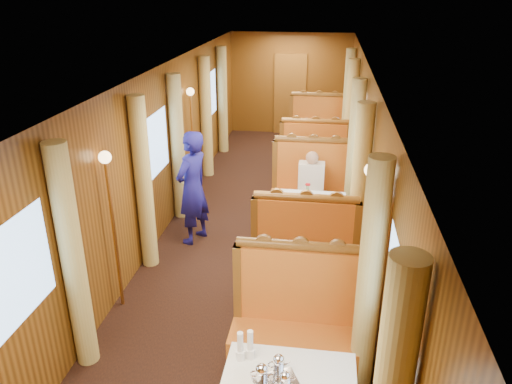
% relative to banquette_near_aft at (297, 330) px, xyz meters
% --- Properties ---
extents(floor, '(3.00, 12.00, 0.01)m').
position_rel_banquette_near_aft_xyz_m(floor, '(-0.75, 2.49, -0.42)').
color(floor, black).
rests_on(floor, ground).
extents(ceiling, '(3.00, 12.00, 0.01)m').
position_rel_banquette_near_aft_xyz_m(ceiling, '(-0.75, 2.49, 2.08)').
color(ceiling, silver).
rests_on(ceiling, wall_left).
extents(wall_far, '(3.00, 0.01, 2.50)m').
position_rel_banquette_near_aft_xyz_m(wall_far, '(-0.75, 8.49, 0.83)').
color(wall_far, brown).
rests_on(wall_far, floor).
extents(wall_left, '(0.01, 12.00, 2.50)m').
position_rel_banquette_near_aft_xyz_m(wall_left, '(-2.25, 2.49, 0.83)').
color(wall_left, brown).
rests_on(wall_left, floor).
extents(wall_right, '(0.01, 12.00, 2.50)m').
position_rel_banquette_near_aft_xyz_m(wall_right, '(0.75, 2.49, 0.83)').
color(wall_right, brown).
rests_on(wall_right, floor).
extents(doorway_far, '(0.80, 0.04, 2.00)m').
position_rel_banquette_near_aft_xyz_m(doorway_far, '(-0.75, 8.46, 0.58)').
color(doorway_far, brown).
rests_on(doorway_far, floor).
extents(banquette_near_aft, '(1.30, 0.55, 1.34)m').
position_rel_banquette_near_aft_xyz_m(banquette_near_aft, '(0.00, 0.00, 0.00)').
color(banquette_near_aft, '#B94014').
rests_on(banquette_near_aft, floor).
extents(table_mid, '(1.05, 0.72, 0.75)m').
position_rel_banquette_near_aft_xyz_m(table_mid, '(0.00, 2.49, -0.05)').
color(table_mid, white).
rests_on(table_mid, floor).
extents(banquette_mid_fwd, '(1.30, 0.55, 1.34)m').
position_rel_banquette_near_aft_xyz_m(banquette_mid_fwd, '(0.00, 1.47, 0.00)').
color(banquette_mid_fwd, '#B94014').
rests_on(banquette_mid_fwd, floor).
extents(banquette_mid_aft, '(1.30, 0.55, 1.34)m').
position_rel_banquette_near_aft_xyz_m(banquette_mid_aft, '(0.00, 3.50, 0.00)').
color(banquette_mid_aft, '#B94014').
rests_on(banquette_mid_aft, floor).
extents(table_far, '(1.05, 0.72, 0.75)m').
position_rel_banquette_near_aft_xyz_m(table_far, '(0.00, 5.99, -0.05)').
color(table_far, white).
rests_on(table_far, floor).
extents(banquette_far_fwd, '(1.30, 0.55, 1.34)m').
position_rel_banquette_near_aft_xyz_m(banquette_far_fwd, '(0.00, 4.97, 0.00)').
color(banquette_far_fwd, '#B94014').
rests_on(banquette_far_fwd, floor).
extents(banquette_far_aft, '(1.30, 0.55, 1.34)m').
position_rel_banquette_near_aft_xyz_m(banquette_far_aft, '(0.00, 7.00, 0.00)').
color(banquette_far_aft, '#B94014').
rests_on(banquette_far_aft, floor).
extents(tea_tray, '(0.42, 0.38, 0.01)m').
position_rel_banquette_near_aft_xyz_m(tea_tray, '(-0.10, -1.09, 0.33)').
color(tea_tray, silver).
rests_on(tea_tray, table_near).
extents(teapot_left, '(0.18, 0.14, 0.13)m').
position_rel_banquette_near_aft_xyz_m(teapot_left, '(-0.21, -1.09, 0.39)').
color(teapot_left, silver).
rests_on(teapot_left, tea_tray).
extents(teapot_right, '(0.16, 0.13, 0.11)m').
position_rel_banquette_near_aft_xyz_m(teapot_right, '(-0.03, -1.12, 0.38)').
color(teapot_right, silver).
rests_on(teapot_right, tea_tray).
extents(teapot_back, '(0.18, 0.15, 0.13)m').
position_rel_banquette_near_aft_xyz_m(teapot_back, '(-0.09, -0.96, 0.39)').
color(teapot_back, silver).
rests_on(teapot_back, tea_tray).
extents(cup_inboard, '(0.08, 0.08, 0.26)m').
position_rel_banquette_near_aft_xyz_m(cup_inboard, '(-0.41, -0.85, 0.43)').
color(cup_inboard, white).
rests_on(cup_inboard, table_near).
extents(cup_outboard, '(0.08, 0.08, 0.26)m').
position_rel_banquette_near_aft_xyz_m(cup_outboard, '(-0.34, -0.82, 0.43)').
color(cup_outboard, white).
rests_on(cup_outboard, table_near).
extents(rose_vase_mid, '(0.06, 0.06, 0.36)m').
position_rel_banquette_near_aft_xyz_m(rose_vase_mid, '(-0.03, 2.50, 0.50)').
color(rose_vase_mid, silver).
rests_on(rose_vase_mid, table_mid).
extents(rose_vase_far, '(0.06, 0.06, 0.36)m').
position_rel_banquette_near_aft_xyz_m(rose_vase_far, '(-0.00, 6.02, 0.50)').
color(rose_vase_far, silver).
rests_on(rose_vase_far, table_far).
extents(window_left_near, '(0.01, 1.20, 0.90)m').
position_rel_banquette_near_aft_xyz_m(window_left_near, '(-2.24, -1.01, 1.03)').
color(window_left_near, '#81ADE3').
rests_on(window_left_near, wall_left).
extents(curtain_left_near_b, '(0.22, 0.22, 2.35)m').
position_rel_banquette_near_aft_xyz_m(curtain_left_near_b, '(-2.13, -0.23, 0.75)').
color(curtain_left_near_b, tan).
rests_on(curtain_left_near_b, floor).
extents(window_right_near, '(0.01, 1.20, 0.90)m').
position_rel_banquette_near_aft_xyz_m(window_right_near, '(0.74, -1.01, 1.03)').
color(window_right_near, '#81ADE3').
rests_on(window_right_near, wall_right).
extents(curtain_right_near_b, '(0.22, 0.22, 2.35)m').
position_rel_banquette_near_aft_xyz_m(curtain_right_near_b, '(0.63, -0.23, 0.75)').
color(curtain_right_near_b, tan).
rests_on(curtain_right_near_b, floor).
extents(window_left_mid, '(0.01, 1.20, 0.90)m').
position_rel_banquette_near_aft_xyz_m(window_left_mid, '(-2.24, 2.49, 1.03)').
color(window_left_mid, '#81ADE3').
rests_on(window_left_mid, wall_left).
extents(curtain_left_mid_a, '(0.22, 0.22, 2.35)m').
position_rel_banquette_near_aft_xyz_m(curtain_left_mid_a, '(-2.13, 1.71, 0.75)').
color(curtain_left_mid_a, tan).
rests_on(curtain_left_mid_a, floor).
extents(curtain_left_mid_b, '(0.22, 0.22, 2.35)m').
position_rel_banquette_near_aft_xyz_m(curtain_left_mid_b, '(-2.13, 3.27, 0.75)').
color(curtain_left_mid_b, tan).
rests_on(curtain_left_mid_b, floor).
extents(window_right_mid, '(0.01, 1.20, 0.90)m').
position_rel_banquette_near_aft_xyz_m(window_right_mid, '(0.74, 2.49, 1.03)').
color(window_right_mid, '#81ADE3').
rests_on(window_right_mid, wall_right).
extents(curtain_right_mid_a, '(0.22, 0.22, 2.35)m').
position_rel_banquette_near_aft_xyz_m(curtain_right_mid_a, '(0.63, 1.71, 0.75)').
color(curtain_right_mid_a, tan).
rests_on(curtain_right_mid_a, floor).
extents(curtain_right_mid_b, '(0.22, 0.22, 2.35)m').
position_rel_banquette_near_aft_xyz_m(curtain_right_mid_b, '(0.63, 3.27, 0.75)').
color(curtain_right_mid_b, tan).
rests_on(curtain_right_mid_b, floor).
extents(window_left_far, '(0.01, 1.20, 0.90)m').
position_rel_banquette_near_aft_xyz_m(window_left_far, '(-2.24, 5.99, 1.03)').
color(window_left_far, '#81ADE3').
rests_on(window_left_far, wall_left).
extents(curtain_left_far_a, '(0.22, 0.22, 2.35)m').
position_rel_banquette_near_aft_xyz_m(curtain_left_far_a, '(-2.13, 5.21, 0.75)').
color(curtain_left_far_a, tan).
rests_on(curtain_left_far_a, floor).
extents(curtain_left_far_b, '(0.22, 0.22, 2.35)m').
position_rel_banquette_near_aft_xyz_m(curtain_left_far_b, '(-2.13, 6.77, 0.75)').
color(curtain_left_far_b, tan).
rests_on(curtain_left_far_b, floor).
extents(window_right_far, '(0.01, 1.20, 0.90)m').
position_rel_banquette_near_aft_xyz_m(window_right_far, '(0.74, 5.99, 1.03)').
color(window_right_far, '#81ADE3').
rests_on(window_right_far, wall_right).
extents(curtain_right_far_a, '(0.22, 0.22, 2.35)m').
position_rel_banquette_near_aft_xyz_m(curtain_right_far_a, '(0.63, 5.21, 0.75)').
color(curtain_right_far_a, tan).
rests_on(curtain_right_far_a, floor).
extents(curtain_right_far_b, '(0.22, 0.22, 2.35)m').
position_rel_banquette_near_aft_xyz_m(curtain_right_far_b, '(0.63, 6.77, 0.75)').
color(curtain_right_far_b, tan).
rests_on(curtain_right_far_b, floor).
extents(sconce_left_fore, '(0.14, 0.14, 1.95)m').
position_rel_banquette_near_aft_xyz_m(sconce_left_fore, '(-2.15, 0.74, 0.96)').
color(sconce_left_fore, '#BF8C3F').
rests_on(sconce_left_fore, floor).
extents(sconce_right_fore, '(0.14, 0.14, 1.95)m').
position_rel_banquette_near_aft_xyz_m(sconce_right_fore, '(0.65, 0.74, 0.96)').
color(sconce_right_fore, '#BF8C3F').
rests_on(sconce_right_fore, floor).
extents(sconce_left_aft, '(0.14, 0.14, 1.95)m').
position_rel_banquette_near_aft_xyz_m(sconce_left_aft, '(-2.15, 4.24, 0.96)').
color(sconce_left_aft, '#BF8C3F').
rests_on(sconce_left_aft, floor).
extents(sconce_right_aft, '(0.14, 0.14, 1.95)m').
position_rel_banquette_near_aft_xyz_m(sconce_right_aft, '(0.65, 4.24, 0.96)').
color(sconce_right_aft, '#BF8C3F').
rests_on(sconce_right_aft, floor).
extents(steward, '(0.62, 0.73, 1.70)m').
position_rel_banquette_near_aft_xyz_m(steward, '(-1.69, 2.45, 0.43)').
color(steward, navy).
rests_on(steward, floor).
extents(passenger, '(0.40, 0.44, 0.76)m').
position_rel_banquette_near_aft_xyz_m(passenger, '(-0.00, 3.26, 0.32)').
color(passenger, beige).
rests_on(passenger, banquette_mid_aft).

